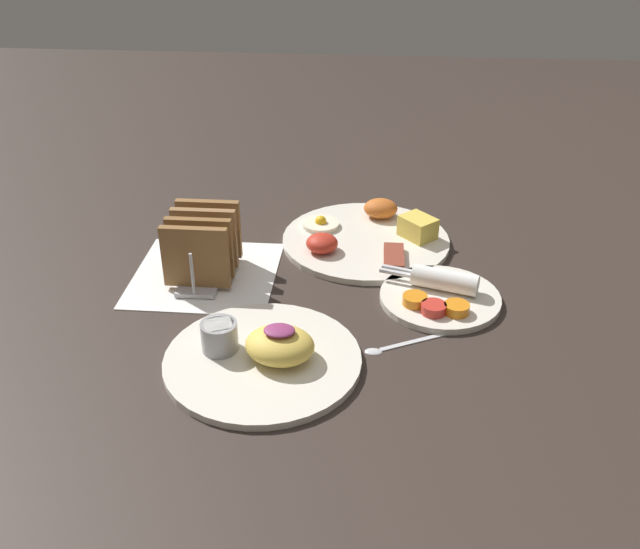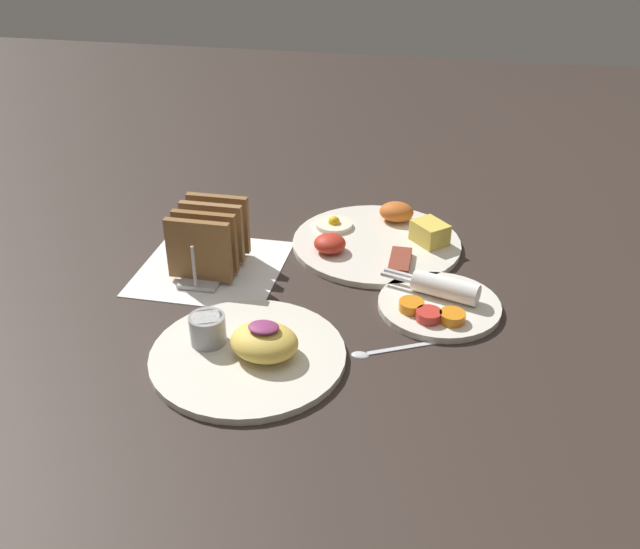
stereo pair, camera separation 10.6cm
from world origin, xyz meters
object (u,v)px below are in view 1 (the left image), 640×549
object	(u,v)px
plate_condiments	(440,296)
toast_rack	(203,246)
plate_breakfast	(367,236)
plate_foreground	(263,353)

from	to	relation	value
plate_condiments	toast_rack	distance (m)	0.37
plate_breakfast	plate_condiments	bearing A→B (deg)	-58.39
plate_condiments	toast_rack	bearing A→B (deg)	172.21
plate_foreground	toast_rack	size ratio (longest dim) A/B	1.73
plate_breakfast	toast_rack	distance (m)	0.29
plate_condiments	toast_rack	world-z (taller)	toast_rack
plate_condiments	plate_foreground	bearing A→B (deg)	-145.05
plate_foreground	plate_breakfast	bearing A→B (deg)	70.21
plate_foreground	plate_condiments	bearing A→B (deg)	34.95
plate_breakfast	plate_condiments	distance (m)	0.21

